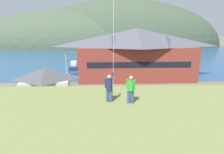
{
  "coord_description": "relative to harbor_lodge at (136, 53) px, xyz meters",
  "views": [
    {
      "loc": [
        0.71,
        -19.44,
        10.54
      ],
      "look_at": [
        1.5,
        9.0,
        3.38
      ],
      "focal_mm": 29.87,
      "sensor_mm": 36.0,
      "label": 1
    }
  ],
  "objects": [
    {
      "name": "harbor_lodge",
      "position": [
        0.0,
        0.0,
        0.0
      ],
      "size": [
        25.91,
        9.8,
        10.98
      ],
      "color": "brown",
      "rests_on": "ground"
    },
    {
      "name": "far_hill_west_ridge",
      "position": [
        -29.92,
        92.82,
        -5.82
      ],
      "size": [
        132.98,
        68.71,
        49.65
      ],
      "primitive_type": "ellipsoid",
      "color": "#42513D",
      "rests_on": "ground"
    },
    {
      "name": "parked_car_lone_by_shed",
      "position": [
        -2.35,
        -13.76,
        -4.75
      ],
      "size": [
        4.3,
        2.26,
        1.82
      ],
      "color": "#B28923",
      "rests_on": "parking_lot_pad"
    },
    {
      "name": "parked_car_back_row_right",
      "position": [
        -8.13,
        -14.97,
        -4.75
      ],
      "size": [
        4.23,
        2.11,
        1.82
      ],
      "color": "silver",
      "rests_on": "parking_lot_pad"
    },
    {
      "name": "moored_boat_wharfside",
      "position": [
        -15.6,
        11.68,
        -5.1
      ],
      "size": [
        2.58,
        7.01,
        2.16
      ],
      "color": "navy",
      "rests_on": "ground"
    },
    {
      "name": "ground_plane",
      "position": [
        -7.08,
        -20.77,
        -5.82
      ],
      "size": [
        600.0,
        600.0,
        0.0
      ],
      "primitive_type": "plane",
      "color": "#66604C"
    },
    {
      "name": "person_companion",
      "position": [
        -4.93,
        -29.39,
        1.25
      ],
      "size": [
        0.55,
        0.4,
        1.74
      ],
      "color": "#384770",
      "rests_on": "grassy_hill_foreground"
    },
    {
      "name": "storage_shed_near_lot",
      "position": [
        -15.35,
        -13.42,
        -3.08
      ],
      "size": [
        7.74,
        6.18,
        5.27
      ],
      "color": "beige",
      "rests_on": "ground"
    },
    {
      "name": "parking_light_pole",
      "position": [
        -12.96,
        -10.21,
        -1.82
      ],
      "size": [
        0.24,
        0.78,
        6.74
      ],
      "color": "#ADADB2",
      "rests_on": "parking_lot_pad"
    },
    {
      "name": "far_hill_east_peak",
      "position": [
        5.22,
        95.05,
        -5.82
      ],
      "size": [
        135.84,
        67.72,
        62.35
      ],
      "primitive_type": "ellipsoid",
      "color": "#3D4C38",
      "rests_on": "ground"
    },
    {
      "name": "parking_lot_pad",
      "position": [
        -7.08,
        -15.77,
        -5.77
      ],
      "size": [
        40.0,
        20.0,
        0.1
      ],
      "primitive_type": "cube",
      "color": "gray",
      "rests_on": "ground"
    },
    {
      "name": "bay_water",
      "position": [
        -7.08,
        39.23,
        -5.8
      ],
      "size": [
        360.0,
        84.0,
        0.03
      ],
      "primitive_type": "cube",
      "color": "navy",
      "rests_on": "ground"
    },
    {
      "name": "wharf_dock",
      "position": [
        -12.17,
        11.85,
        -5.47
      ],
      "size": [
        3.2,
        12.98,
        0.7
      ],
      "color": "#70604C",
      "rests_on": "ground"
    },
    {
      "name": "person_kite_flyer",
      "position": [
        -6.24,
        -29.12,
        1.27
      ],
      "size": [
        0.56,
        0.64,
        1.86
      ],
      "color": "#384770",
      "rests_on": "grassy_hill_foreground"
    },
    {
      "name": "parked_car_mid_row_far",
      "position": [
        -9.34,
        -19.72,
        -4.75
      ],
      "size": [
        4.25,
        2.16,
        1.82
      ],
      "color": "#B28923",
      "rests_on": "parking_lot_pad"
    },
    {
      "name": "parked_car_back_row_left",
      "position": [
        8.26,
        -15.15,
        -4.75
      ],
      "size": [
        4.27,
        2.19,
        1.82
      ],
      "color": "silver",
      "rests_on": "parking_lot_pad"
    }
  ]
}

